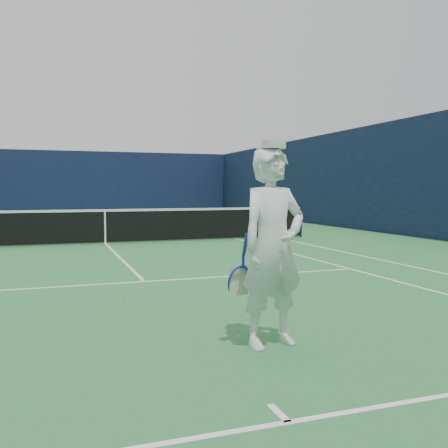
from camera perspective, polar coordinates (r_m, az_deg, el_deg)
name	(u,v)px	position (r m, az deg, el deg)	size (l,w,h in m)	color
ground	(105,244)	(15.00, -13.41, -2.19)	(80.00, 80.00, 0.00)	#2B7239
court_markings	(105,243)	(15.00, -13.41, -2.17)	(11.03, 23.83, 0.01)	white
windscreen_fence	(104,175)	(14.93, -13.53, 5.47)	(20.12, 36.12, 4.00)	#0E1633
tennis_net	(105,225)	(14.96, -13.44, -0.08)	(12.88, 0.09, 1.07)	#141E4C
tennis_player	(273,247)	(5.04, 5.62, -2.60)	(0.87, 0.61, 2.07)	white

